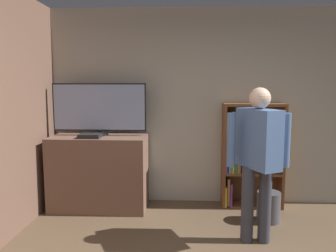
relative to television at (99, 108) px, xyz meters
The scene contains 8 objects.
wall_back 1.37m from the television, 11.43° to the left, with size 6.12×0.06×2.70m.
wall_side_brick 1.31m from the television, 124.60° to the right, with size 0.06×4.24×2.70m.
tv_ledge 0.86m from the television, 90.00° to the right, with size 1.26×0.57×0.98m.
television is the anchor object (origin of this frame).
game_console 0.41m from the television, 107.37° to the right, with size 0.27×0.22×0.05m.
bookshelf 2.08m from the television, ahead, with size 0.81×0.28×1.41m.
person 2.16m from the television, 26.67° to the right, with size 0.64×0.54×1.63m.
waste_bin 2.50m from the television, 10.88° to the right, with size 0.28×0.28×0.37m.
Camera 1 is at (-0.19, -1.90, 1.66)m, focal length 35.00 mm.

